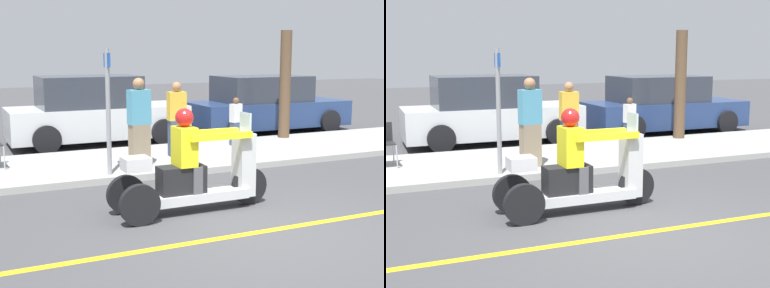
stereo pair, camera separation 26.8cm
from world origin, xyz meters
TOP-DOWN VIEW (x-y plane):
  - ground_plane at (0.00, 0.00)m, footprint 60.00×60.00m
  - lane_stripe at (-0.47, 0.00)m, footprint 24.00×0.12m
  - sidewalk_strip at (0.00, 4.60)m, footprint 28.00×2.80m
  - motorcycle_trike at (-0.46, 1.17)m, footprint 2.39×0.68m
  - spectator_with_child at (-0.33, 3.82)m, footprint 0.42×0.28m
  - spectator_far_back at (2.48, 5.15)m, footprint 0.29×0.21m
  - spectator_near_curb at (0.73, 4.53)m, footprint 0.38×0.24m
  - parked_car_lot_far at (-0.24, 7.41)m, footprint 4.34×1.92m
  - parked_car_lot_center at (4.69, 7.34)m, footprint 4.54×2.03m
  - tree_trunk at (4.16, 5.64)m, footprint 0.28×0.28m
  - street_sign at (-1.02, 3.45)m, footprint 0.08×0.36m

SIDE VIEW (x-z plane):
  - ground_plane at x=0.00m, z-range 0.00..0.00m
  - lane_stripe at x=-0.47m, z-range 0.00..0.01m
  - sidewalk_strip at x=0.00m, z-range 0.00..0.12m
  - motorcycle_trike at x=-0.46m, z-range -0.21..1.28m
  - spectator_far_back at x=2.48m, z-range 0.10..1.21m
  - parked_car_lot_center at x=4.69m, z-range -0.05..1.54m
  - parked_car_lot_far at x=-0.24m, z-range -0.06..1.62m
  - spectator_near_curb at x=0.73m, z-range 0.09..1.63m
  - spectator_with_child at x=-0.33m, z-range 0.09..1.76m
  - street_sign at x=-1.02m, z-range 0.22..2.42m
  - tree_trunk at x=4.16m, z-range 0.12..2.78m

